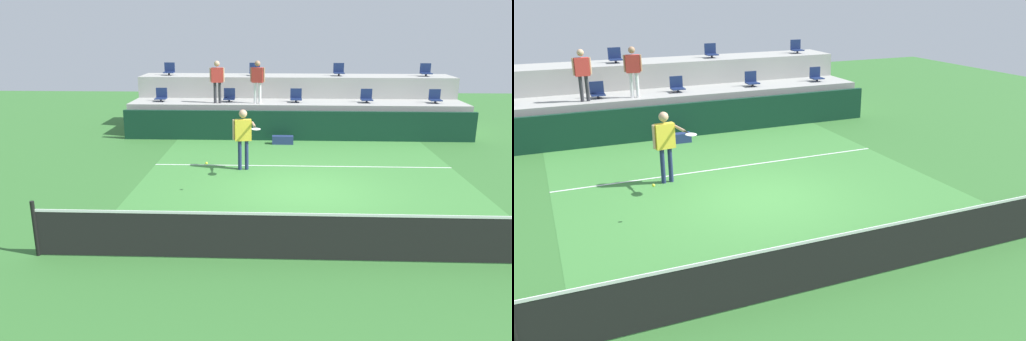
# 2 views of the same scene
# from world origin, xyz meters

# --- Properties ---
(ground_plane) EXTENTS (40.00, 40.00, 0.00)m
(ground_plane) POSITION_xyz_m (0.00, 0.00, 0.00)
(ground_plane) COLOR #336B2D
(court_inner_paint) EXTENTS (9.00, 10.00, 0.01)m
(court_inner_paint) POSITION_xyz_m (0.00, 1.00, 0.00)
(court_inner_paint) COLOR #3D7F38
(court_inner_paint) RESTS_ON ground_plane
(court_service_line) EXTENTS (9.00, 0.06, 0.00)m
(court_service_line) POSITION_xyz_m (0.00, 2.40, 0.01)
(court_service_line) COLOR white
(court_service_line) RESTS_ON ground_plane
(tennis_net) EXTENTS (10.48, 0.08, 1.07)m
(tennis_net) POSITION_xyz_m (0.00, -4.00, 0.50)
(tennis_net) COLOR black
(tennis_net) RESTS_ON ground_plane
(sponsor_backboard) EXTENTS (13.00, 0.16, 1.10)m
(sponsor_backboard) POSITION_xyz_m (0.00, 6.00, 0.55)
(sponsor_backboard) COLOR #0F3323
(sponsor_backboard) RESTS_ON ground_plane
(seating_tier_lower) EXTENTS (13.00, 1.80, 1.25)m
(seating_tier_lower) POSITION_xyz_m (0.00, 7.30, 0.62)
(seating_tier_lower) COLOR #9E9E99
(seating_tier_lower) RESTS_ON ground_plane
(seating_tier_upper) EXTENTS (13.00, 1.80, 2.10)m
(seating_tier_upper) POSITION_xyz_m (0.00, 9.10, 1.05)
(seating_tier_upper) COLOR #9E9E99
(seating_tier_upper) RESTS_ON ground_plane
(stadium_chair_lower_far_left) EXTENTS (0.44, 0.40, 0.52)m
(stadium_chair_lower_far_left) POSITION_xyz_m (-5.34, 7.23, 1.46)
(stadium_chair_lower_far_left) COLOR #2D2D33
(stadium_chair_lower_far_left) RESTS_ON seating_tier_lower
(stadium_chair_lower_left) EXTENTS (0.44, 0.40, 0.52)m
(stadium_chair_lower_left) POSITION_xyz_m (-2.65, 7.23, 1.46)
(stadium_chair_lower_left) COLOR #2D2D33
(stadium_chair_lower_left) RESTS_ON seating_tier_lower
(stadium_chair_lower_center) EXTENTS (0.44, 0.40, 0.52)m
(stadium_chair_lower_center) POSITION_xyz_m (-0.04, 7.23, 1.46)
(stadium_chair_lower_center) COLOR #2D2D33
(stadium_chair_lower_center) RESTS_ON seating_tier_lower
(stadium_chair_lower_right) EXTENTS (0.44, 0.40, 0.52)m
(stadium_chair_lower_right) POSITION_xyz_m (2.68, 7.23, 1.46)
(stadium_chair_lower_right) COLOR #2D2D33
(stadium_chair_lower_right) RESTS_ON seating_tier_lower
(stadium_chair_lower_far_right) EXTENTS (0.44, 0.40, 0.52)m
(stadium_chair_lower_far_right) POSITION_xyz_m (5.30, 7.23, 1.46)
(stadium_chair_lower_far_right) COLOR #2D2D33
(stadium_chair_lower_far_right) RESTS_ON seating_tier_lower
(stadium_chair_upper_far_left) EXTENTS (0.44, 0.40, 0.52)m
(stadium_chair_upper_far_left) POSITION_xyz_m (-5.35, 9.03, 2.31)
(stadium_chair_upper_far_left) COLOR #2D2D33
(stadium_chair_upper_far_left) RESTS_ON seating_tier_upper
(stadium_chair_upper_left) EXTENTS (0.44, 0.40, 0.52)m
(stadium_chair_upper_left) POSITION_xyz_m (-1.74, 9.03, 2.31)
(stadium_chair_upper_left) COLOR #2D2D33
(stadium_chair_upper_left) RESTS_ON seating_tier_upper
(stadium_chair_upper_right) EXTENTS (0.44, 0.40, 0.52)m
(stadium_chair_upper_right) POSITION_xyz_m (1.78, 9.03, 2.31)
(stadium_chair_upper_right) COLOR #2D2D33
(stadium_chair_upper_right) RESTS_ON seating_tier_upper
(stadium_chair_upper_far_right) EXTENTS (0.44, 0.40, 0.52)m
(stadium_chair_upper_far_right) POSITION_xyz_m (5.37, 9.03, 2.31)
(stadium_chair_upper_far_right) COLOR #2D2D33
(stadium_chair_upper_far_right) RESTS_ON seating_tier_upper
(tennis_player) EXTENTS (0.88, 1.20, 1.80)m
(tennis_player) POSITION_xyz_m (-1.75, 1.93, 1.11)
(tennis_player) COLOR navy
(tennis_player) RESTS_ON ground_plane
(spectator_in_grey) EXTENTS (0.57, 0.22, 1.60)m
(spectator_in_grey) POSITION_xyz_m (-3.07, 6.85, 2.20)
(spectator_in_grey) COLOR #2D2D33
(spectator_in_grey) RESTS_ON seating_tier_lower
(spectator_in_white) EXTENTS (0.57, 0.26, 1.61)m
(spectator_in_white) POSITION_xyz_m (-1.53, 6.85, 2.21)
(spectator_in_white) COLOR white
(spectator_in_white) RESTS_ON seating_tier_lower
(tennis_ball) EXTENTS (0.07, 0.07, 0.07)m
(tennis_ball) POSITION_xyz_m (-2.54, -0.21, 0.78)
(tennis_ball) COLOR #CCE033
(equipment_bag) EXTENTS (0.76, 0.28, 0.30)m
(equipment_bag) POSITION_xyz_m (-0.56, 5.37, 0.15)
(equipment_bag) COLOR navy
(equipment_bag) RESTS_ON ground_plane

